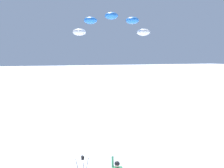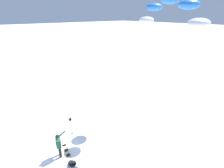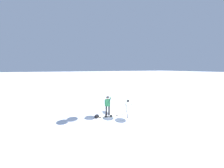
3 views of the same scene
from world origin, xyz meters
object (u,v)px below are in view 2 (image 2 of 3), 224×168
at_px(traction_kite, 168,11).
at_px(snowboarder, 59,143).
at_px(gear_bag_large, 72,163).
at_px(camera_tripod, 71,124).
at_px(snowboard, 67,153).

bearing_deg(traction_kite, snowboarder, 71.24).
bearing_deg(gear_bag_large, camera_tripod, -26.81).
xyz_separation_m(snowboarder, traction_kite, (-2.12, -6.23, 6.98)).
bearing_deg(gear_bag_large, snowboard, -8.68).
height_order(gear_bag_large, camera_tripod, camera_tripod).
xyz_separation_m(gear_bag_large, camera_tripod, (2.15, -1.09, 0.90)).
bearing_deg(camera_tripod, snowboard, 142.05).
distance_m(snowboarder, traction_kite, 9.59).
xyz_separation_m(snowboarder, gear_bag_large, (-1.03, -0.22, -0.84)).
relative_size(snowboard, camera_tripod, 1.25).
distance_m(snowboarder, camera_tripod, 1.73).
distance_m(traction_kite, camera_tripod, 9.09).
height_order(snowboarder, snowboard, snowboarder).
relative_size(gear_bag_large, camera_tripod, 0.41).
height_order(snowboarder, gear_bag_large, snowboarder).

